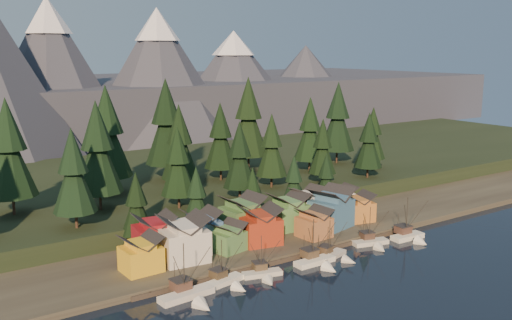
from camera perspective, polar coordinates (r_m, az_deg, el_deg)
ground at (r=123.65m, az=8.23°, el=-11.86°), size 500.00×500.00×0.00m
shore_strip at (r=153.32m, az=-1.91°, el=-6.85°), size 400.00×50.00×1.50m
hillside at (r=195.34m, az=-9.75°, el=-2.37°), size 420.00×100.00×6.00m
dock at (r=135.18m, az=3.48°, el=-9.49°), size 80.00×4.00×1.00m
mountain_ridge at (r=306.87m, az=-20.29°, el=6.33°), size 560.00×190.00×90.00m
boat_0 at (r=113.63m, az=-6.62°, el=-12.74°), size 11.90×12.81×12.29m
boat_1 at (r=119.73m, az=-2.90°, el=-11.54°), size 9.82×10.39×10.45m
boat_2 at (r=123.34m, az=0.78°, el=-10.88°), size 9.22×9.64×9.85m
boat_3 at (r=130.41m, az=6.23°, el=-9.54°), size 10.25×11.16×11.60m
boat_4 at (r=134.78m, az=7.93°, el=-9.05°), size 9.71×10.13×9.97m
boat_5 at (r=144.83m, az=11.60°, el=-7.65°), size 9.84×10.30×10.64m
boat_6 at (r=150.99m, az=15.22°, el=-6.86°), size 9.44×10.19×12.13m
house_front_0 at (r=124.22m, az=-11.44°, el=-9.07°), size 8.15×7.74×7.86m
house_front_1 at (r=128.34m, az=-7.25°, el=-7.67°), size 10.88×10.52×10.26m
house_front_2 at (r=134.08m, az=-2.84°, el=-7.59°), size 8.29×8.33×6.76m
house_front_3 at (r=138.44m, az=0.40°, el=-6.42°), size 10.44×10.10×9.17m
house_front_4 at (r=144.02m, az=5.82°, el=-6.19°), size 7.53×8.06×7.26m
house_front_5 at (r=151.84m, az=7.53°, el=-4.64°), size 11.93×11.27×10.54m
house_front_6 at (r=158.83m, az=10.13°, el=-4.56°), size 9.17×8.84×7.75m
house_back_0 at (r=133.12m, az=-10.14°, el=-7.26°), size 9.53×9.22×9.44m
house_back_1 at (r=136.98m, az=-5.49°, el=-6.72°), size 8.21×8.31×8.94m
house_back_2 at (r=144.34m, az=-1.35°, el=-5.45°), size 10.14×9.40×10.23m
house_back_3 at (r=149.90m, az=3.24°, el=-5.01°), size 9.45×8.46×9.37m
house_back_4 at (r=155.84m, az=5.41°, el=-4.41°), size 9.64×9.34×9.43m
house_back_5 at (r=164.74m, az=8.53°, el=-3.88°), size 7.96×8.04×8.07m
tree_hill_1 at (r=156.16m, az=-23.47°, el=0.79°), size 12.98×12.98×30.24m
tree_hill_2 at (r=139.83m, az=-17.78°, el=-1.32°), size 10.37×10.37×24.15m
tree_hill_3 at (r=153.47m, az=-15.55°, el=0.91°), size 12.49×12.49×29.09m
tree_hill_4 at (r=169.79m, az=-14.65°, el=2.44°), size 13.72×13.72×31.97m
tree_hill_5 at (r=151.74m, az=-7.81°, el=-0.36°), size 9.52×9.52×22.17m
tree_hill_6 at (r=168.05m, az=-7.66°, el=1.53°), size 11.26×11.26×26.23m
tree_hill_7 at (r=158.64m, az=-1.65°, el=0.28°), size 9.60×9.60×22.36m
tree_hill_8 at (r=182.66m, az=-3.58°, el=2.21°), size 10.85×10.85×25.27m
tree_hill_9 at (r=173.11m, az=1.58°, el=1.29°), size 9.80×9.80×22.83m
tree_hill_10 at (r=197.20m, az=-0.76°, el=4.07°), size 13.99×13.99×32.59m
tree_hill_11 at (r=179.20m, az=6.67°, el=1.18°), size 8.90×8.90×20.73m
tree_hill_12 at (r=195.93m, az=5.42°, el=2.89°), size 11.12×11.12×25.90m
tree_hill_13 at (r=189.81m, az=11.20°, el=1.76°), size 9.31×9.31×21.69m
tree_hill_14 at (r=211.81m, az=8.17°, el=4.08°), size 12.94×12.94×30.14m
tree_hill_15 at (r=184.38m, az=-8.94°, el=3.49°), size 14.12×14.12×32.90m
tree_hill_17 at (r=205.18m, az=11.59°, el=2.47°), size 9.41×9.41×21.92m
tree_shore_0 at (r=138.05m, az=-11.85°, el=-4.49°), size 7.81×7.81×18.20m
tree_shore_1 at (r=144.64m, az=-5.97°, el=-3.73°), size 7.56×7.56×17.61m
tree_shore_2 at (r=153.37m, az=-0.35°, el=-3.27°), size 6.62×6.62×15.42m
tree_shore_3 at (r=161.09m, az=3.80°, el=-2.22°), size 7.42×7.42×17.29m
tree_shore_4 at (r=168.64m, az=7.02°, el=-1.82°), size 7.09×7.09×16.51m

